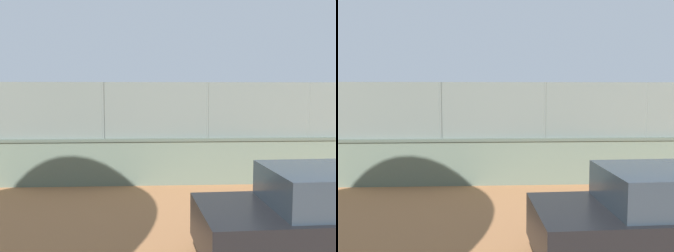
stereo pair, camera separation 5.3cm
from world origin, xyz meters
The scene contains 8 objects.
ground_plane centered at (0.00, 0.00, 0.00)m, with size 260.00×260.00×0.00m, color #A36B42.
perimeter_wall centered at (-2.12, 9.57, 0.69)m, with size 30.91×0.54×1.37m.
fence_panel_on_wall centered at (-2.12, 9.57, 2.18)m, with size 30.36×0.19×1.63m.
player_baseline_waiting centered at (-4.67, 1.82, 1.01)m, with size 1.26×0.75×1.70m.
player_near_wall_returning centered at (2.16, -1.00, 1.01)m, with size 1.21×0.73×1.70m.
player_foreground_swinging centered at (-0.03, 0.53, 0.99)m, with size 0.81×0.75×1.67m.
sports_ball centered at (-3.55, 4.28, 0.84)m, with size 0.07×0.07×0.07m, color yellow.
parked_car_black centered at (-3.14, 15.06, 0.82)m, with size 3.99×2.14×1.59m.
Camera 1 is at (-0.37, 20.51, 2.76)m, focal length 40.34 mm.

